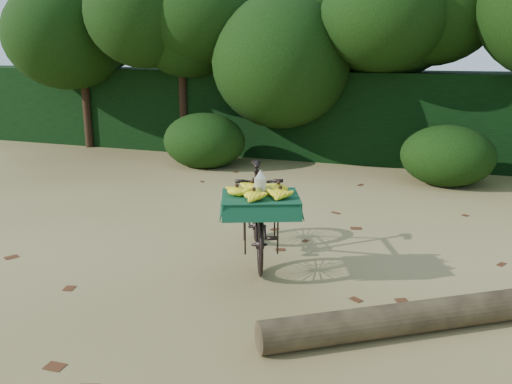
% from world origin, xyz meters
% --- Properties ---
extents(ground, '(80.00, 80.00, 0.00)m').
position_xyz_m(ground, '(0.00, 0.00, 0.00)').
color(ground, tan).
rests_on(ground, ground).
extents(vendor_bicycle, '(1.24, 1.86, 1.04)m').
position_xyz_m(vendor_bicycle, '(-0.36, 0.08, 0.53)').
color(vendor_bicycle, black).
rests_on(vendor_bicycle, ground).
extents(fallen_log, '(3.10, 2.26, 0.26)m').
position_xyz_m(fallen_log, '(1.80, -0.74, 0.13)').
color(fallen_log, brown).
rests_on(fallen_log, ground).
extents(hedge_backdrop, '(26.00, 1.80, 1.80)m').
position_xyz_m(hedge_backdrop, '(0.00, 6.30, 0.90)').
color(hedge_backdrop, black).
rests_on(hedge_backdrop, ground).
extents(tree_row, '(14.50, 2.00, 4.00)m').
position_xyz_m(tree_row, '(-0.65, 5.50, 2.00)').
color(tree_row, black).
rests_on(tree_row, ground).
extents(bush_clumps, '(8.80, 1.70, 0.90)m').
position_xyz_m(bush_clumps, '(0.50, 4.30, 0.45)').
color(bush_clumps, black).
rests_on(bush_clumps, ground).
extents(leaf_litter, '(7.00, 7.30, 0.01)m').
position_xyz_m(leaf_litter, '(0.00, 0.65, 0.01)').
color(leaf_litter, '#4C2714').
rests_on(leaf_litter, ground).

